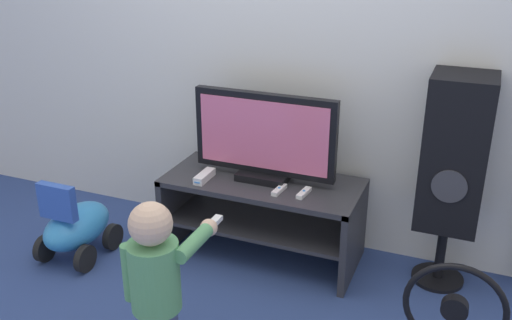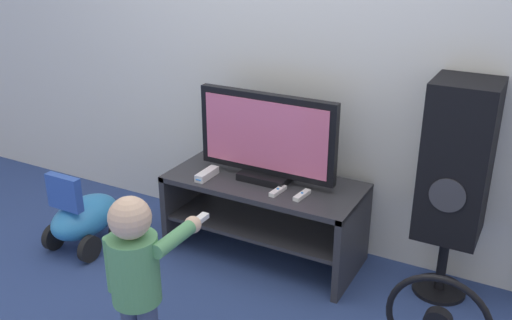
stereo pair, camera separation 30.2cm
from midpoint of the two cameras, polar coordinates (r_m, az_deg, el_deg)
name	(u,v)px [view 1 (the left image)]	position (r m, az deg, el deg)	size (l,w,h in m)	color
ground_plane	(246,276)	(3.20, -3.78, -11.54)	(16.00, 16.00, 0.00)	navy
wall_back	(285,21)	(3.21, 0.19, 13.75)	(10.00, 0.06, 2.60)	silver
tv_stand	(263,206)	(3.23, -2.02, -4.66)	(1.10, 0.49, 0.47)	#2D2D33
television	(264,138)	(3.09, -1.95, 2.15)	(0.80, 0.20, 0.49)	black
game_console	(204,176)	(3.18, -7.89, -1.69)	(0.05, 0.18, 0.04)	white
remote_primary	(304,193)	(2.99, 1.94, -3.37)	(0.05, 0.13, 0.03)	white
remote_secondary	(279,190)	(3.02, -0.53, -3.07)	(0.05, 0.13, 0.03)	white
child	(157,276)	(2.40, -13.54, -11.34)	(0.31, 0.46, 0.81)	#3F4C72
speaker_tower	(455,156)	(2.94, 16.52, 0.31)	(0.30, 0.32, 1.14)	black
ride_on_toy	(76,226)	(3.48, -19.95, -6.30)	(0.32, 0.47, 0.50)	#338CD1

